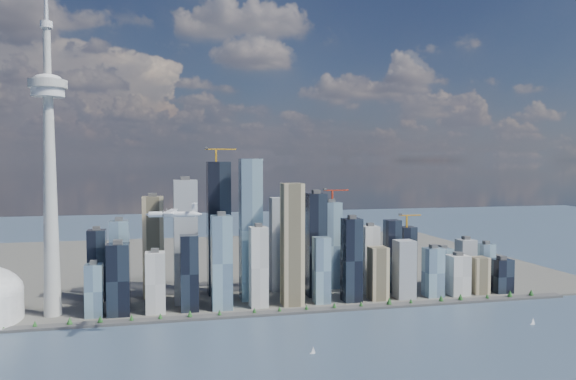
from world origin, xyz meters
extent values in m
plane|color=#374C60|center=(0.00, 0.00, 0.00)|extent=(4000.00, 4000.00, 0.00)
cube|color=#383838|center=(0.00, 250.00, 2.00)|extent=(1100.00, 22.00, 4.00)
cube|color=#4C4C47|center=(0.00, 700.00, 1.50)|extent=(1400.00, 900.00, 3.00)
cylinder|color=#3F2D1E|center=(-303.33, 250.00, 5.20)|extent=(1.00, 1.00, 2.40)
cone|color=#1E4819|center=(-303.33, 250.00, 8.80)|extent=(7.20, 7.20, 8.00)
cylinder|color=#3F2D1E|center=(-216.67, 250.00, 5.20)|extent=(1.00, 1.00, 2.40)
cone|color=#1E4819|center=(-216.67, 250.00, 8.80)|extent=(7.20, 7.20, 8.00)
cylinder|color=#3F2D1E|center=(-130.00, 250.00, 5.20)|extent=(1.00, 1.00, 2.40)
cone|color=#1E4819|center=(-130.00, 250.00, 8.80)|extent=(7.20, 7.20, 8.00)
cylinder|color=#3F2D1E|center=(-43.33, 250.00, 5.20)|extent=(1.00, 1.00, 2.40)
cone|color=#1E4819|center=(-43.33, 250.00, 8.80)|extent=(7.20, 7.20, 8.00)
cylinder|color=#3F2D1E|center=(43.33, 250.00, 5.20)|extent=(1.00, 1.00, 2.40)
cone|color=#1E4819|center=(43.33, 250.00, 8.80)|extent=(7.20, 7.20, 8.00)
cylinder|color=#3F2D1E|center=(130.00, 250.00, 5.20)|extent=(1.00, 1.00, 2.40)
cone|color=#1E4819|center=(130.00, 250.00, 8.80)|extent=(7.20, 7.20, 8.00)
cylinder|color=#3F2D1E|center=(216.67, 250.00, 5.20)|extent=(1.00, 1.00, 2.40)
cone|color=#1E4819|center=(216.67, 250.00, 8.80)|extent=(7.20, 7.20, 8.00)
cylinder|color=#3F2D1E|center=(303.33, 250.00, 5.20)|extent=(1.00, 1.00, 2.40)
cone|color=#1E4819|center=(303.33, 250.00, 8.80)|extent=(7.20, 7.20, 8.00)
cylinder|color=#3F2D1E|center=(390.00, 250.00, 5.20)|extent=(1.00, 1.00, 2.40)
cone|color=#1E4819|center=(390.00, 250.00, 8.80)|extent=(7.20, 7.20, 8.00)
cylinder|color=#3F2D1E|center=(476.67, 250.00, 5.20)|extent=(1.00, 1.00, 2.40)
cone|color=#1E4819|center=(476.67, 250.00, 8.80)|extent=(7.20, 7.20, 8.00)
cube|color=black|center=(-200.00, 290.00, 58.09)|extent=(34.00, 34.00, 110.18)
cube|color=slate|center=(-200.00, 340.00, 73.12)|extent=(30.00, 30.00, 140.23)
cube|color=beige|center=(-150.00, 290.00, 50.58)|extent=(30.00, 30.00, 95.16)
cube|color=tan|center=(-150.00, 395.00, 90.64)|extent=(36.00, 36.00, 175.29)
cube|color=gray|center=(-95.00, 340.00, 105.67)|extent=(38.00, 38.00, 205.34)
cube|color=black|center=(-95.00, 290.00, 63.10)|extent=(28.00, 28.00, 120.20)
cube|color=slate|center=(-40.00, 290.00, 78.12)|extent=(32.00, 32.00, 150.25)
cube|color=black|center=(-40.00, 395.00, 120.69)|extent=(40.00, 40.00, 235.39)
cube|color=slate|center=(15.00, 340.00, 123.20)|extent=(36.00, 36.00, 240.40)
cube|color=beige|center=(15.00, 290.00, 68.11)|extent=(28.00, 28.00, 130.21)
cube|color=tan|center=(70.00, 290.00, 103.16)|extent=(34.00, 34.00, 200.33)
cube|color=gray|center=(70.00, 395.00, 88.14)|extent=(30.00, 30.00, 170.28)
cube|color=black|center=(125.00, 340.00, 93.15)|extent=(32.00, 32.00, 180.30)
cube|color=slate|center=(125.00, 290.00, 58.09)|extent=(26.00, 26.00, 110.18)
cube|color=black|center=(175.00, 290.00, 73.12)|extent=(30.00, 30.00, 140.23)
cube|color=slate|center=(175.00, 395.00, 83.13)|extent=(34.00, 34.00, 160.26)
cube|color=beige|center=(225.00, 340.00, 63.10)|extent=(28.00, 28.00, 120.20)
cube|color=tan|center=(225.00, 290.00, 48.07)|extent=(30.00, 30.00, 90.15)
cube|color=gray|center=(275.00, 290.00, 53.08)|extent=(32.00, 32.00, 100.16)
cube|color=black|center=(275.00, 340.00, 68.11)|extent=(26.00, 26.00, 130.21)
cube|color=slate|center=(325.00, 290.00, 45.57)|extent=(30.00, 30.00, 85.14)
cube|color=black|center=(325.00, 395.00, 58.09)|extent=(28.00, 28.00, 110.18)
cube|color=slate|center=(375.00, 340.00, 40.56)|extent=(30.00, 30.00, 75.12)
cube|color=beige|center=(375.00, 290.00, 38.06)|extent=(34.00, 34.00, 70.12)
cube|color=tan|center=(420.00, 290.00, 35.55)|extent=(28.00, 28.00, 65.11)
cube|color=gray|center=(420.00, 340.00, 48.07)|extent=(30.00, 30.00, 90.15)
cube|color=black|center=(465.00, 290.00, 33.05)|extent=(32.00, 32.00, 60.10)
cube|color=slate|center=(465.00, 340.00, 43.07)|extent=(26.00, 26.00, 80.13)
cube|color=black|center=(-240.00, 395.00, 63.10)|extent=(30.00, 30.00, 120.20)
cube|color=slate|center=(-240.00, 290.00, 43.07)|extent=(26.00, 26.00, 80.13)
cube|color=orange|center=(-40.00, 395.00, 249.39)|extent=(3.00, 3.00, 22.00)
cube|color=orange|center=(-31.75, 395.00, 260.39)|extent=(55.00, 2.20, 2.20)
cube|color=#383838|center=(-56.50, 395.00, 262.39)|extent=(6.00, 4.00, 4.00)
cube|color=#9E2816|center=(175.00, 395.00, 174.26)|extent=(3.00, 3.00, 22.00)
cube|color=#9E2816|center=(182.20, 395.00, 185.26)|extent=(48.00, 2.20, 2.20)
cube|color=#383838|center=(160.60, 395.00, 187.26)|extent=(6.00, 4.00, 4.00)
cube|color=orange|center=(325.00, 395.00, 124.18)|extent=(3.00, 3.00, 22.00)
cube|color=orange|center=(331.75, 395.00, 135.18)|extent=(45.00, 2.20, 2.20)
cube|color=#383838|center=(311.50, 395.00, 137.18)|extent=(6.00, 4.00, 4.00)
cone|color=#A8A8A3|center=(-300.00, 310.00, 173.00)|extent=(26.00, 26.00, 340.00)
cylinder|color=#BDBDBD|center=(-300.00, 310.00, 343.00)|extent=(48.00, 48.00, 14.00)
cylinder|color=#A8A8A3|center=(-300.00, 310.00, 355.00)|extent=(56.00, 56.00, 12.00)
ellipsoid|color=#BDBDBD|center=(-300.00, 310.00, 363.00)|extent=(40.00, 40.00, 14.00)
cylinder|color=#A8A8A3|center=(-300.00, 310.00, 403.00)|extent=(11.00, 11.00, 80.00)
cylinder|color=#BDBDBD|center=(-300.00, 310.00, 443.00)|extent=(18.00, 18.00, 10.00)
cylinder|color=white|center=(-123.05, 146.26, 170.12)|extent=(60.74, 18.93, 7.44)
cone|color=white|center=(-153.84, 152.30, 170.12)|extent=(9.42, 8.87, 7.44)
cone|color=white|center=(-91.11, 139.99, 170.12)|extent=(12.84, 9.54, 7.44)
cube|color=white|center=(-125.33, 146.70, 174.07)|extent=(21.65, 65.66, 1.16)
cylinder|color=white|center=(-127.79, 134.16, 172.21)|extent=(13.35, 6.57, 4.18)
cylinder|color=white|center=(-122.87, 159.25, 172.21)|extent=(13.35, 6.57, 4.18)
cylinder|color=#3F3F3F|center=(-134.63, 135.50, 172.21)|extent=(2.13, 9.19, 9.30)
cylinder|color=#3F3F3F|center=(-129.71, 160.59, 172.21)|extent=(2.13, 9.19, 9.30)
cube|color=white|center=(-94.53, 140.66, 177.56)|extent=(6.57, 2.17, 12.78)
cube|color=white|center=(-94.53, 140.66, 184.07)|extent=(9.05, 21.51, 0.81)
cube|color=white|center=(44.14, 63.41, 0.42)|extent=(6.44, 2.55, 0.84)
cylinder|color=#999999|center=(44.14, 63.41, 5.23)|extent=(0.25, 0.25, 9.42)
cube|color=white|center=(391.80, 109.67, 0.46)|extent=(6.83, 2.05, 0.91)
cylinder|color=#999999|center=(391.80, 109.67, 5.69)|extent=(0.27, 0.27, 10.25)
camera|label=1|loc=(-141.24, -597.93, 240.19)|focal=35.00mm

